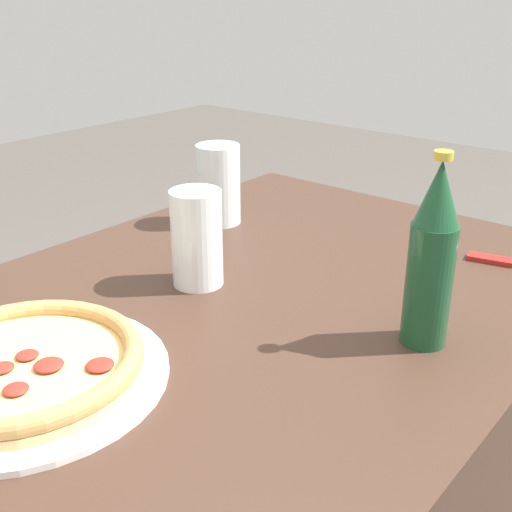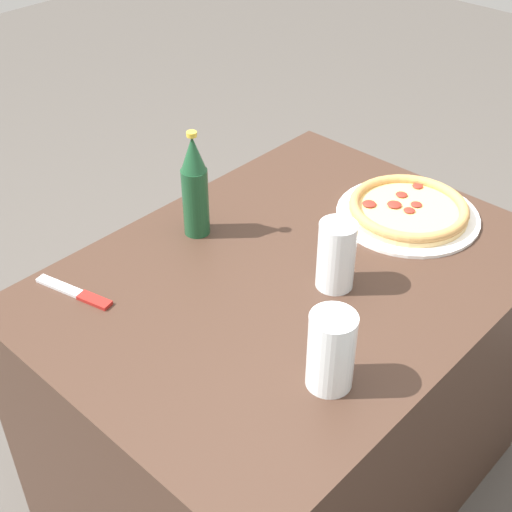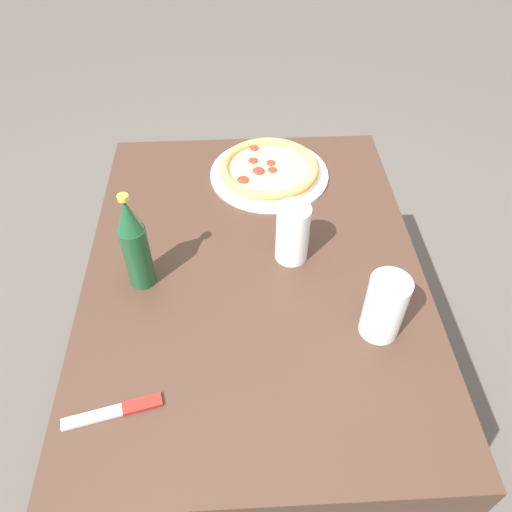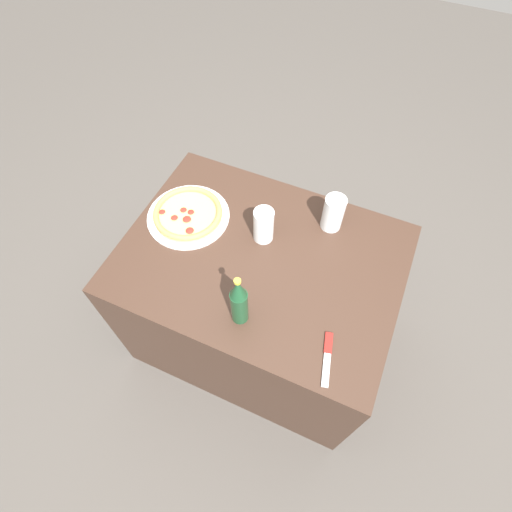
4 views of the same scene
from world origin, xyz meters
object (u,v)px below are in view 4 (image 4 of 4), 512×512
Objects in this scene: glass_lemonade at (264,226)px; knife at (327,356)px; beer_bottle at (239,301)px; pizza_veggie at (188,214)px; glass_mango_juice at (333,214)px.

glass_lemonade reaches higher than knife.
beer_bottle is at bearing -2.59° from knife.
knife is at bearing 154.77° from pizza_veggie.
beer_bottle reaches higher than glass_mango_juice.
glass_lemonade is 0.52m from knife.
glass_lemonade is 0.35m from beer_bottle.
pizza_veggie is 2.24× the size of glass_lemonade.
glass_mango_juice is at bearing -73.06° from knife.
pizza_veggie is 0.32m from glass_lemonade.
glass_lemonade is at bearing -174.49° from pizza_veggie.
glass_lemonade is 0.98× the size of glass_mango_juice.
pizza_veggie is at bearing 19.62° from glass_mango_juice.
pizza_veggie is 0.49m from beer_bottle.
pizza_veggie is 1.81× the size of knife.
glass_lemonade is at bearing 36.05° from glass_mango_juice.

